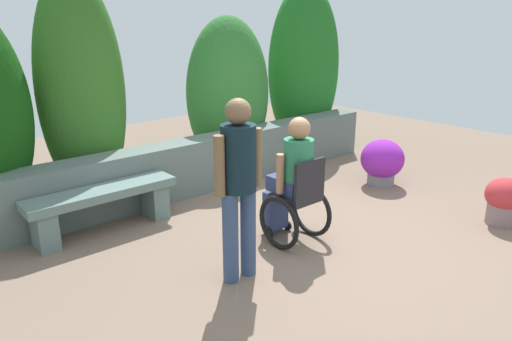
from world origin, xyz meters
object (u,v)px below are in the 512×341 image
(flower_pot_purple_near, at_px, (382,162))
(flower_pot_terracotta_by_wall, at_px, (504,200))
(stone_bench, at_px, (103,203))
(person_in_wheelchair, at_px, (294,185))
(person_standing_companion, at_px, (239,179))

(flower_pot_purple_near, height_order, flower_pot_terracotta_by_wall, flower_pot_purple_near)
(stone_bench, bearing_deg, flower_pot_terracotta_by_wall, -44.57)
(stone_bench, bearing_deg, person_in_wheelchair, -53.45)
(stone_bench, height_order, person_standing_companion, person_standing_companion)
(person_in_wheelchair, xyz_separation_m, flower_pot_terracotta_by_wall, (2.10, -1.26, -0.33))
(stone_bench, distance_m, person_in_wheelchair, 2.08)
(flower_pot_terracotta_by_wall, bearing_deg, person_in_wheelchair, 149.04)
(flower_pot_purple_near, xyz_separation_m, flower_pot_terracotta_by_wall, (-0.10, -1.70, -0.04))
(flower_pot_purple_near, relative_size, flower_pot_terracotta_by_wall, 1.18)
(person_in_wheelchair, relative_size, flower_pot_purple_near, 2.06)
(person_standing_companion, bearing_deg, flower_pot_purple_near, 2.29)
(person_in_wheelchair, distance_m, flower_pot_terracotta_by_wall, 2.47)
(flower_pot_purple_near, bearing_deg, stone_bench, 163.32)
(person_standing_companion, bearing_deg, person_in_wheelchair, 3.96)
(stone_bench, distance_m, flower_pot_purple_near, 3.75)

